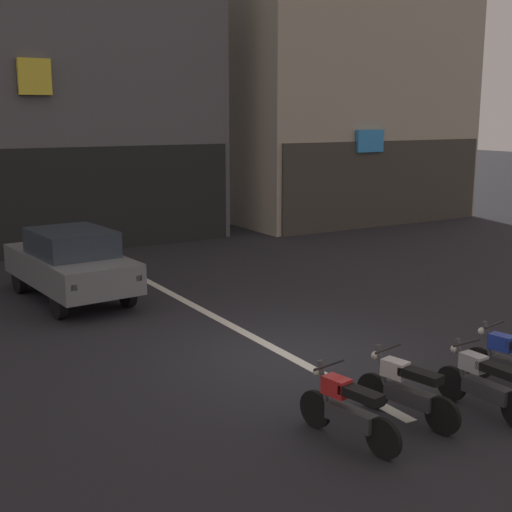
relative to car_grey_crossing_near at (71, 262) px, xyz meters
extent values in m
plane|color=#232328|center=(2.16, -5.72, -0.89)|extent=(120.00, 120.00, 0.00)
cube|color=silver|center=(2.16, 0.28, -0.88)|extent=(0.20, 18.00, 0.01)
cube|color=#56565B|center=(2.09, 9.21, 4.76)|extent=(10.05, 7.52, 11.29)
cube|color=black|center=(2.09, 5.40, 0.71)|extent=(9.64, 0.10, 3.20)
cube|color=yellow|center=(0.75, 5.33, 4.33)|extent=(0.93, 0.16, 1.02)
cube|color=#B2A893|center=(13.34, 9.21, 4.40)|extent=(9.77, 9.31, 10.57)
cube|color=#3E3A33|center=(13.34, 4.50, 0.71)|extent=(9.38, 0.10, 3.20)
cube|color=#3399F2|center=(12.40, 4.43, 2.33)|extent=(1.19, 0.16, 0.81)
cylinder|color=black|center=(-0.88, 1.27, -0.57)|extent=(0.23, 0.65, 0.64)
cylinder|color=black|center=(0.66, 1.40, -0.57)|extent=(0.23, 0.65, 0.64)
cylinder|color=black|center=(-0.67, -1.32, -0.57)|extent=(0.23, 0.65, 0.64)
cylinder|color=black|center=(0.88, -1.19, -0.57)|extent=(0.23, 0.65, 0.64)
cube|color=slate|center=(0.00, 0.04, -0.14)|extent=(2.09, 4.23, 0.66)
cube|color=#2D3842|center=(0.01, -0.11, 0.47)|extent=(1.71, 2.09, 0.56)
cube|color=red|center=(-0.54, -2.03, -0.09)|extent=(0.14, 0.07, 0.12)
cube|color=red|center=(0.87, -1.92, -0.09)|extent=(0.14, 0.07, 0.12)
cylinder|color=black|center=(0.91, -8.17, -0.63)|extent=(0.16, 0.52, 0.52)
cylinder|color=black|center=(1.12, -9.30, -0.63)|extent=(0.16, 0.52, 0.52)
cube|color=#38383D|center=(1.03, -8.78, -0.52)|extent=(0.33, 0.76, 0.22)
cube|color=black|center=(1.06, -8.94, -0.17)|extent=(0.33, 0.63, 0.12)
cube|color=red|center=(0.98, -8.53, -0.19)|extent=(0.28, 0.39, 0.24)
cylinder|color=#4C4C51|center=(0.94, -8.32, -0.25)|extent=(0.11, 0.25, 0.70)
cylinder|color=black|center=(0.96, -8.39, 0.07)|extent=(0.55, 0.14, 0.04)
sphere|color=silver|center=(0.92, -8.19, -0.09)|extent=(0.12, 0.12, 0.12)
cylinder|color=black|center=(1.99, -8.08, -0.63)|extent=(0.17, 0.52, 0.52)
cylinder|color=black|center=(2.22, -9.21, -0.63)|extent=(0.17, 0.52, 0.52)
cube|color=#38383D|center=(2.12, -8.69, -0.52)|extent=(0.34, 0.76, 0.22)
cube|color=black|center=(2.15, -8.85, -0.17)|extent=(0.34, 0.63, 0.12)
cube|color=silver|center=(2.07, -8.44, -0.19)|extent=(0.29, 0.40, 0.24)
cylinder|color=#4C4C51|center=(2.02, -8.23, -0.25)|extent=(0.12, 0.25, 0.70)
cylinder|color=black|center=(2.04, -8.31, 0.07)|extent=(0.55, 0.15, 0.04)
sphere|color=silver|center=(2.00, -8.10, -0.09)|extent=(0.12, 0.12, 0.12)
cylinder|color=black|center=(3.17, -8.46, -0.63)|extent=(0.09, 0.52, 0.52)
cube|color=#38383D|center=(3.20, -9.09, -0.52)|extent=(0.23, 0.74, 0.22)
cube|color=black|center=(3.21, -9.24, -0.17)|extent=(0.25, 0.61, 0.12)
cube|color=#B2B5BA|center=(3.19, -8.83, -0.19)|extent=(0.24, 0.37, 0.24)
cylinder|color=#4C4C51|center=(3.18, -8.61, -0.25)|extent=(0.08, 0.24, 0.70)
cylinder|color=black|center=(3.18, -8.69, 0.07)|extent=(0.55, 0.06, 0.04)
sphere|color=silver|center=(3.17, -8.49, -0.09)|extent=(0.12, 0.12, 0.12)
cylinder|color=black|center=(4.17, -8.08, -0.63)|extent=(0.17, 0.52, 0.52)
cube|color=#233DB7|center=(4.25, -8.44, -0.19)|extent=(0.29, 0.40, 0.24)
cylinder|color=#4C4C51|center=(4.20, -8.23, -0.25)|extent=(0.12, 0.25, 0.70)
cylinder|color=black|center=(4.22, -8.31, 0.07)|extent=(0.55, 0.15, 0.04)
sphere|color=silver|center=(4.18, -8.11, -0.09)|extent=(0.12, 0.12, 0.12)
camera|label=1|loc=(-4.23, -15.17, 3.26)|focal=48.26mm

